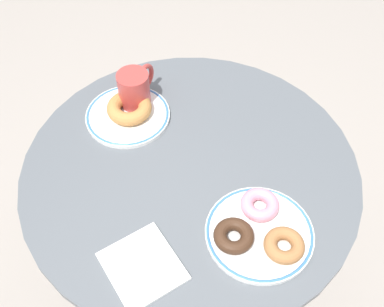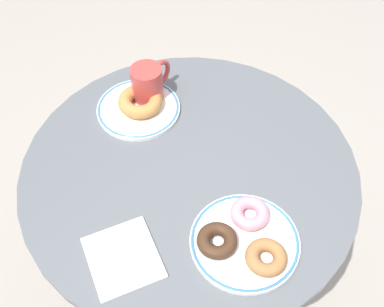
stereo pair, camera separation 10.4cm
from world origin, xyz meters
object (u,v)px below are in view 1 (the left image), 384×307
at_px(cafe_table, 191,224).
at_px(plate_left, 128,115).
at_px(donut_old_fashioned, 129,108).
at_px(donut_chocolate, 234,236).
at_px(plate_right, 259,233).
at_px(coffee_mug, 135,89).
at_px(donut_cinnamon, 284,245).
at_px(donut_pink_frosted, 260,204).
at_px(paper_napkin, 143,266).

height_order(cafe_table, plate_left, plate_left).
xyz_separation_m(donut_old_fashioned, donut_chocolate, (0.40, -0.12, -0.00)).
relative_size(plate_left, plate_right, 0.94).
distance_m(plate_left, coffee_mug, 0.07).
bearing_deg(coffee_mug, donut_cinnamon, -13.29).
relative_size(donut_cinnamon, donut_pink_frosted, 1.00).
xyz_separation_m(donut_cinnamon, paper_napkin, (-0.19, -0.20, -0.02)).
xyz_separation_m(plate_left, donut_pink_frosted, (0.40, -0.02, 0.02)).
distance_m(plate_left, donut_old_fashioned, 0.02).
relative_size(plate_right, coffee_mug, 1.82).
relative_size(donut_pink_frosted, paper_napkin, 0.56).
bearing_deg(cafe_table, donut_old_fashioned, 172.03).
height_order(donut_old_fashioned, donut_cinnamon, donut_old_fashioned).
bearing_deg(plate_right, plate_left, 170.96).
distance_m(plate_left, donut_pink_frosted, 0.40).
relative_size(plate_left, donut_cinnamon, 2.56).
distance_m(donut_chocolate, coffee_mug, 0.45).
height_order(plate_left, paper_napkin, plate_left).
xyz_separation_m(donut_chocolate, paper_napkin, (-0.10, -0.15, -0.02)).
xyz_separation_m(cafe_table, coffee_mug, (-0.23, 0.07, 0.30)).
height_order(plate_right, donut_old_fashioned, donut_old_fashioned).
bearing_deg(donut_chocolate, donut_pink_frosted, 90.42).
relative_size(cafe_table, coffee_mug, 6.34).
xyz_separation_m(cafe_table, donut_old_fashioned, (-0.21, 0.03, 0.28)).
bearing_deg(donut_pink_frosted, plate_right, -55.58).
relative_size(paper_napkin, coffee_mug, 1.19).
xyz_separation_m(donut_pink_frosted, donut_chocolate, (0.00, -0.09, 0.00)).
bearing_deg(paper_napkin, plate_right, 56.02).
height_order(plate_left, plate_right, same).
distance_m(donut_old_fashioned, donut_cinnamon, 0.49).
xyz_separation_m(cafe_table, plate_right, (0.21, -0.04, 0.25)).
height_order(cafe_table, plate_right, plate_right).
xyz_separation_m(donut_old_fashioned, coffee_mug, (-0.02, 0.04, 0.02)).
xyz_separation_m(donut_pink_frosted, coffee_mug, (-0.41, 0.07, 0.02)).
bearing_deg(donut_old_fashioned, donut_pink_frosted, -4.06).
bearing_deg(paper_napkin, plate_left, 137.90).
bearing_deg(donut_cinnamon, plate_left, 171.70).
bearing_deg(coffee_mug, plate_right, -14.59).
bearing_deg(plate_right, donut_pink_frosted, 124.42).
bearing_deg(cafe_table, donut_chocolate, -26.49).
distance_m(donut_old_fashioned, donut_chocolate, 0.41).
bearing_deg(plate_left, paper_napkin, -42.10).
height_order(donut_pink_frosted, donut_chocolate, same).
height_order(cafe_table, donut_cinnamon, donut_cinnamon).
bearing_deg(coffee_mug, plate_left, -72.32).
xyz_separation_m(cafe_table, donut_cinnamon, (0.27, -0.05, 0.27)).
bearing_deg(plate_left, donut_pink_frosted, -3.16).
bearing_deg(donut_cinnamon, cafe_table, 170.12).
bearing_deg(donut_cinnamon, coffee_mug, 166.71).
distance_m(cafe_table, paper_napkin, 0.36).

